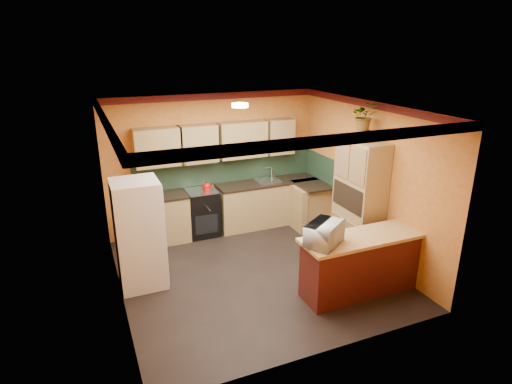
{
  "coord_description": "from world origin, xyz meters",
  "views": [
    {
      "loc": [
        -2.42,
        -5.74,
        3.59
      ],
      "look_at": [
        0.21,
        0.45,
        1.24
      ],
      "focal_mm": 30.0,
      "sensor_mm": 36.0,
      "label": 1
    }
  ],
  "objects_px": {
    "stove": "(202,212)",
    "microwave": "(324,234)",
    "fridge": "(139,234)",
    "breakfast_bar": "(361,266)",
    "pantry": "(359,201)",
    "base_cabinets_back": "(232,209)"
  },
  "relations": [
    {
      "from": "pantry",
      "to": "breakfast_bar",
      "type": "relative_size",
      "value": 1.17
    },
    {
      "from": "stove",
      "to": "microwave",
      "type": "height_order",
      "value": "microwave"
    },
    {
      "from": "breakfast_bar",
      "to": "microwave",
      "type": "bearing_deg",
      "value": 180.0
    },
    {
      "from": "base_cabinets_back",
      "to": "fridge",
      "type": "xyz_separation_m",
      "value": [
        -2.01,
        -1.43,
        0.41
      ]
    },
    {
      "from": "fridge",
      "to": "microwave",
      "type": "distance_m",
      "value": 2.77
    },
    {
      "from": "base_cabinets_back",
      "to": "stove",
      "type": "height_order",
      "value": "stove"
    },
    {
      "from": "base_cabinets_back",
      "to": "pantry",
      "type": "bearing_deg",
      "value": -51.06
    },
    {
      "from": "pantry",
      "to": "microwave",
      "type": "xyz_separation_m",
      "value": [
        -1.29,
        -0.97,
        0.04
      ]
    },
    {
      "from": "fridge",
      "to": "breakfast_bar",
      "type": "height_order",
      "value": "fridge"
    },
    {
      "from": "base_cabinets_back",
      "to": "stove",
      "type": "xyz_separation_m",
      "value": [
        -0.63,
        -0.0,
        0.02
      ]
    },
    {
      "from": "fridge",
      "to": "breakfast_bar",
      "type": "distance_m",
      "value": 3.38
    },
    {
      "from": "fridge",
      "to": "breakfast_bar",
      "type": "bearing_deg",
      "value": -26.86
    },
    {
      "from": "pantry",
      "to": "breakfast_bar",
      "type": "bearing_deg",
      "value": -122.1
    },
    {
      "from": "stove",
      "to": "pantry",
      "type": "height_order",
      "value": "pantry"
    },
    {
      "from": "breakfast_bar",
      "to": "pantry",
      "type": "bearing_deg",
      "value": 57.9
    },
    {
      "from": "base_cabinets_back",
      "to": "breakfast_bar",
      "type": "relative_size",
      "value": 2.03
    },
    {
      "from": "base_cabinets_back",
      "to": "microwave",
      "type": "height_order",
      "value": "microwave"
    },
    {
      "from": "base_cabinets_back",
      "to": "fridge",
      "type": "bearing_deg",
      "value": -144.66
    },
    {
      "from": "pantry",
      "to": "breakfast_bar",
      "type": "height_order",
      "value": "pantry"
    },
    {
      "from": "base_cabinets_back",
      "to": "breakfast_bar",
      "type": "distance_m",
      "value": 3.1
    },
    {
      "from": "base_cabinets_back",
      "to": "microwave",
      "type": "xyz_separation_m",
      "value": [
        0.3,
        -2.94,
        0.65
      ]
    },
    {
      "from": "stove",
      "to": "fridge",
      "type": "xyz_separation_m",
      "value": [
        -1.39,
        -1.43,
        0.39
      ]
    }
  ]
}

